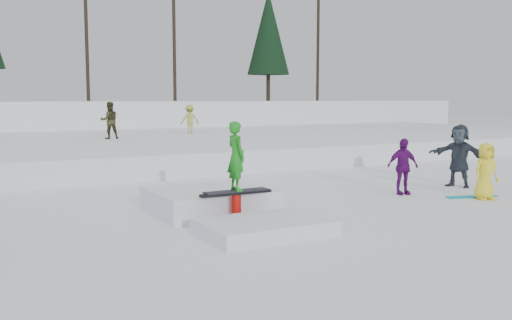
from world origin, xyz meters
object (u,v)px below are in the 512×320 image
spectator_purple (403,166)px  jib_rail_feature (224,204)px  walker_olive (109,120)px  walker_ygreen (190,119)px  spectator_dark (459,156)px  spectator_yellow (486,171)px

spectator_purple → jib_rail_feature: size_ratio=0.35×
walker_olive → jib_rail_feature: (-1.27, -14.18, -1.31)m
walker_ygreen → spectator_purple: bearing=98.1°
walker_olive → walker_ygreen: walker_olive is taller
spectator_purple → spectator_dark: 2.40m
jib_rail_feature → walker_ygreen: bearing=70.0°
spectator_purple → jib_rail_feature: (-5.54, -0.44, -0.46)m
walker_ygreen → spectator_purple: walker_ygreen is taller
walker_olive → spectator_dark: size_ratio=0.89×
walker_olive → walker_ygreen: (4.61, 1.94, -0.09)m
walker_olive → spectator_purple: walker_olive is taller
walker_olive → walker_ygreen: bearing=-152.4°
spectator_purple → jib_rail_feature: 5.58m
spectator_dark → spectator_purple: bearing=-106.2°
walker_ygreen → jib_rail_feature: (-5.88, -16.12, -1.22)m
spectator_dark → jib_rail_feature: bearing=-106.6°
spectator_dark → jib_rail_feature: (-7.93, -0.65, -0.61)m
spectator_purple → spectator_yellow: (1.30, -1.61, -0.03)m
spectator_purple → spectator_yellow: size_ratio=1.04×
walker_olive → spectator_yellow: bearing=114.7°
spectator_dark → jib_rail_feature: jib_rail_feature is taller
spectator_dark → walker_olive: bearing=-175.0°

